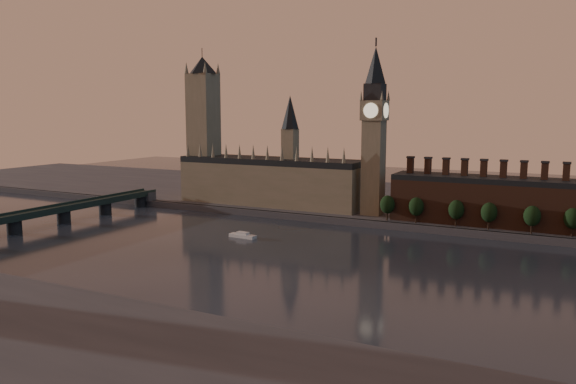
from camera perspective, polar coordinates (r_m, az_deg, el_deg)
name	(u,v)px	position (r m, az deg, el deg)	size (l,w,h in m)	color
ground	(274,260)	(259.05, -1.41, -6.88)	(900.00, 900.00, 0.00)	black
north_bank	(389,201)	(420.56, 10.21, -0.91)	(900.00, 182.00, 4.00)	#48484D
palace_of_westminster	(271,179)	(384.64, -1.71, 1.33)	(130.00, 30.30, 74.00)	#82745C
victoria_tower	(204,123)	(411.72, -8.58, 6.92)	(24.00, 24.00, 108.00)	#82745C
big_ben	(374,129)	(347.74, 8.75, 6.34)	(15.00, 15.00, 107.00)	#82745C
chimney_block	(492,200)	(335.93, 20.01, -0.80)	(110.00, 25.00, 37.00)	#532E1F
embankment_tree_0	(387,205)	(332.96, 10.07, -1.27)	(8.60, 8.60, 14.88)	black
embankment_tree_1	(416,207)	(328.86, 12.89, -1.46)	(8.60, 8.60, 14.88)	black
embankment_tree_2	(456,210)	(324.49, 16.72, -1.73)	(8.60, 8.60, 14.88)	black
embankment_tree_3	(489,212)	(321.33, 19.75, -1.96)	(8.60, 8.60, 14.88)	black
embankment_tree_4	(532,216)	(318.56, 23.56, -2.25)	(8.60, 8.60, 14.88)	black
embankment_tree_5	(573,219)	(319.83, 26.96, -2.42)	(8.60, 8.60, 14.88)	black
westminster_bridge	(36,216)	(354.93, -24.24, -2.27)	(14.00, 200.00, 11.55)	#1D2E28
river_boat	(243,235)	(303.90, -4.62, -4.42)	(15.86, 5.63, 3.11)	silver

